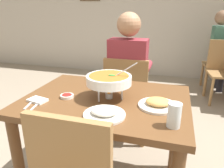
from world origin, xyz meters
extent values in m
cube|color=brown|center=(0.00, 0.00, 0.74)|extent=(1.10, 0.81, 0.04)
cylinder|color=brown|center=(-0.49, -0.35, 0.36)|extent=(0.07, 0.07, 0.72)
cylinder|color=brown|center=(-0.49, 0.35, 0.36)|extent=(0.07, 0.07, 0.72)
cylinder|color=brown|center=(0.49, 0.35, 0.36)|extent=(0.07, 0.07, 0.72)
cube|color=olive|center=(0.00, 0.79, 0.43)|extent=(0.44, 0.44, 0.03)
cube|color=olive|center=(0.00, 0.59, 0.68)|extent=(0.42, 0.04, 0.45)
cylinder|color=olive|center=(0.19, 0.98, 0.21)|extent=(0.04, 0.04, 0.42)
cylinder|color=olive|center=(-0.19, 0.98, 0.21)|extent=(0.04, 0.04, 0.42)
cylinder|color=olive|center=(0.19, 0.60, 0.21)|extent=(0.04, 0.04, 0.42)
cylinder|color=olive|center=(-0.19, 0.60, 0.21)|extent=(0.04, 0.04, 0.42)
cylinder|color=#2D2D38|center=(0.10, 0.81, 0.23)|extent=(0.10, 0.10, 0.45)
cylinder|color=#2D2D38|center=(-0.10, 0.81, 0.23)|extent=(0.10, 0.10, 0.45)
cube|color=#2D2D38|center=(0.00, 0.77, 0.51)|extent=(0.32, 0.32, 0.12)
cube|color=maroon|center=(0.00, 0.69, 0.82)|extent=(0.36, 0.20, 0.50)
sphere|color=#A57756|center=(0.00, 0.69, 1.20)|extent=(0.22, 0.22, 0.22)
cylinder|color=maroon|center=(0.16, 0.89, 0.77)|extent=(0.08, 0.28, 0.08)
cylinder|color=maroon|center=(-0.16, 0.89, 0.77)|extent=(0.08, 0.28, 0.08)
cube|color=olive|center=(0.00, -0.56, 0.68)|extent=(0.42, 0.04, 0.45)
cylinder|color=silver|center=(0.11, 0.01, 0.81)|extent=(0.01, 0.01, 0.10)
cylinder|color=silver|center=(-0.02, 0.08, 0.81)|extent=(0.01, 0.01, 0.10)
cylinder|color=silver|center=(-0.02, -0.07, 0.81)|extent=(0.01, 0.01, 0.10)
torus|color=silver|center=(0.02, 0.01, 0.86)|extent=(0.21, 0.21, 0.01)
cylinder|color=#B2B2B7|center=(0.02, 0.01, 0.78)|extent=(0.05, 0.05, 0.04)
cone|color=orange|center=(0.02, 0.01, 0.81)|extent=(0.02, 0.02, 0.04)
cylinder|color=white|center=(0.02, 0.01, 0.89)|extent=(0.30, 0.30, 0.06)
cylinder|color=#AD6023|center=(0.02, 0.01, 0.92)|extent=(0.26, 0.26, 0.01)
ellipsoid|color=#388433|center=(0.04, 0.01, 0.92)|extent=(0.05, 0.03, 0.01)
cylinder|color=silver|center=(0.11, 0.03, 0.95)|extent=(0.18, 0.01, 0.13)
cylinder|color=white|center=(0.07, -0.25, 0.77)|extent=(0.24, 0.24, 0.01)
ellipsoid|color=white|center=(0.07, -0.25, 0.79)|extent=(0.15, 0.13, 0.04)
cylinder|color=white|center=(0.35, -0.04, 0.77)|extent=(0.24, 0.24, 0.01)
ellipsoid|color=tan|center=(0.35, -0.04, 0.79)|extent=(0.15, 0.13, 0.04)
cylinder|color=white|center=(-0.26, -0.07, 0.77)|extent=(0.09, 0.09, 0.02)
cylinder|color=maroon|center=(-0.26, -0.07, 0.78)|extent=(0.07, 0.07, 0.01)
cube|color=white|center=(-0.41, -0.18, 0.77)|extent=(0.13, 0.10, 0.02)
cube|color=silver|center=(-0.43, -0.23, 0.76)|extent=(0.05, 0.17, 0.01)
cube|color=silver|center=(-0.38, -0.23, 0.76)|extent=(0.04, 0.17, 0.01)
cylinder|color=silver|center=(0.45, -0.25, 0.83)|extent=(0.07, 0.07, 0.13)
cylinder|color=orange|center=(0.45, -0.25, 0.81)|extent=(0.06, 0.06, 0.08)
cube|color=olive|center=(1.13, 2.58, 0.43)|extent=(0.47, 0.47, 0.03)
cylinder|color=olive|center=(0.93, 2.75, 0.21)|extent=(0.04, 0.04, 0.42)
cylinder|color=olive|center=(0.96, 2.37, 0.21)|extent=(0.04, 0.04, 0.42)
cube|color=olive|center=(1.14, 2.05, 0.43)|extent=(0.49, 0.49, 0.03)
cube|color=olive|center=(1.12, 2.25, 0.68)|extent=(0.42, 0.09, 0.45)
cylinder|color=olive|center=(0.98, 1.84, 0.21)|extent=(0.04, 0.04, 0.42)
cylinder|color=olive|center=(0.93, 2.21, 0.21)|extent=(0.04, 0.04, 0.42)
cylinder|color=#2D2D38|center=(1.21, 2.50, 0.23)|extent=(0.10, 0.10, 0.45)
cylinder|color=#2D2D38|center=(1.21, 2.70, 0.23)|extent=(0.10, 0.10, 0.45)
cube|color=#2D2D38|center=(1.17, 2.60, 0.51)|extent=(0.32, 0.32, 0.12)
cube|color=#3D6B56|center=(1.09, 2.60, 0.82)|extent=(0.20, 0.36, 0.50)
sphere|color=#846047|center=(1.09, 2.60, 1.20)|extent=(0.22, 0.22, 0.22)
camera|label=1|loc=(0.42, -1.27, 1.33)|focal=34.26mm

